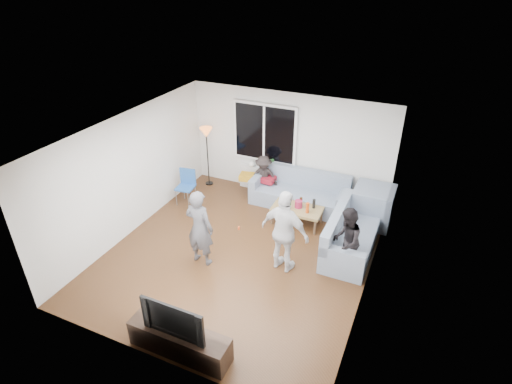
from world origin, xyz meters
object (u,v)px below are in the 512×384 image
at_px(sofa_back_section, 299,190).
at_px(spectator_back, 263,177).
at_px(tv_console, 180,341).
at_px(player_right, 285,232).
at_px(player_left, 200,228).
at_px(coffee_table, 297,216).
at_px(spectator_right, 346,241).
at_px(sofa_right_section, 353,232).
at_px(floor_lamp, 208,157).
at_px(television, 176,316).
at_px(side_chair, 185,188).

height_order(sofa_back_section, spectator_back, spectator_back).
bearing_deg(sofa_back_section, tv_console, -92.94).
bearing_deg(player_right, player_left, 27.26).
bearing_deg(spectator_back, coffee_table, -44.41).
bearing_deg(tv_console, spectator_right, 58.13).
xyz_separation_m(spectator_right, spectator_back, (-2.48, 1.93, -0.11)).
height_order(sofa_back_section, spectator_right, spectator_right).
height_order(sofa_right_section, floor_lamp, floor_lamp).
xyz_separation_m(player_left, player_right, (1.54, 0.46, 0.05)).
distance_m(tv_console, television, 0.51).
xyz_separation_m(floor_lamp, player_right, (3.02, -2.41, 0.05)).
bearing_deg(side_chair, tv_console, -66.02).
relative_size(sofa_back_section, tv_console, 1.44).
relative_size(floor_lamp, spectator_back, 1.39).
relative_size(sofa_back_section, spectator_back, 2.05).
bearing_deg(sofa_back_section, sofa_right_section, -38.26).
relative_size(spectator_right, spectator_back, 1.20).
relative_size(side_chair, floor_lamp, 0.55).
xyz_separation_m(sofa_right_section, coffee_table, (-1.33, 0.47, -0.22)).
relative_size(sofa_right_section, floor_lamp, 1.28).
bearing_deg(television, floor_lamp, 115.16).
height_order(sofa_right_section, player_left, player_left).
xyz_separation_m(floor_lamp, spectator_back, (1.59, -0.07, -0.22)).
bearing_deg(tv_console, television, 0.00).
bearing_deg(coffee_table, player_left, -121.87).
height_order(player_left, television, player_left).
distance_m(sofa_right_section, player_right, 1.58).
bearing_deg(spectator_back, player_left, -102.55).
distance_m(floor_lamp, player_right, 3.86).
height_order(sofa_right_section, player_right, player_right).
relative_size(sofa_right_section, tv_console, 1.25).
xyz_separation_m(sofa_back_section, coffee_table, (0.21, -0.75, -0.22)).
distance_m(sofa_right_section, coffee_table, 1.43).
bearing_deg(spectator_back, spectator_right, -48.16).
relative_size(player_left, television, 1.54).
bearing_deg(player_right, spectator_back, -48.04).
bearing_deg(tv_console, sofa_back_section, 87.06).
xyz_separation_m(side_chair, spectator_back, (1.59, 1.04, 0.13)).
relative_size(coffee_table, floor_lamp, 0.71).
bearing_deg(floor_lamp, spectator_back, -2.35).
height_order(player_right, television, player_right).
height_order(floor_lamp, television, floor_lamp).
distance_m(player_right, spectator_back, 2.76).
height_order(sofa_back_section, player_right, player_right).
bearing_deg(coffee_table, sofa_right_section, -19.28).
xyz_separation_m(floor_lamp, player_left, (1.48, -2.87, 0.01)).
relative_size(floor_lamp, television, 1.53).
bearing_deg(coffee_table, spectator_right, -40.84).
bearing_deg(spectator_right, sofa_right_section, 173.65).
height_order(player_left, spectator_back, player_left).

